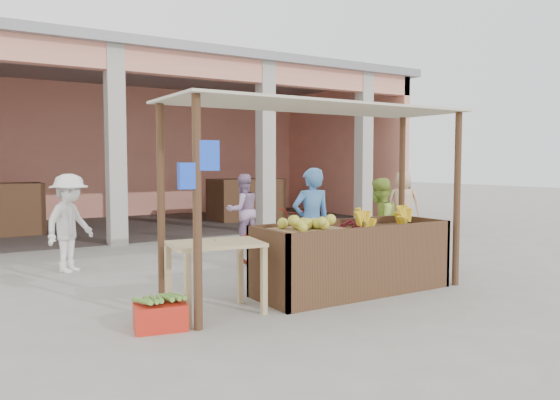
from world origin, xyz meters
TOP-DOWN VIEW (x-y plane):
  - ground at (0.00, 0.00)m, footprint 60.00×60.00m
  - market_building at (0.05, 8.93)m, footprint 14.40×6.40m
  - fruit_stall at (0.50, 0.00)m, footprint 2.60×0.95m
  - stall_awning at (-0.01, 0.06)m, footprint 4.09×1.35m
  - banana_heap at (1.00, -0.00)m, footprint 1.21×0.66m
  - melon_tray at (-0.15, 0.04)m, footprint 0.84×0.73m
  - berry_heap at (0.48, 0.03)m, footprint 0.43×0.36m
  - side_table at (-1.46, -0.04)m, footprint 1.09×0.81m
  - papaya_pile at (-1.46, -0.04)m, footprint 0.65×0.37m
  - red_crate at (-2.17, -0.24)m, footprint 0.58×0.46m
  - plantain_bundle at (-2.17, -0.24)m, footprint 0.41×0.29m
  - produce_sacks at (2.80, 5.11)m, footprint 0.72×0.44m
  - vendor_blue at (0.55, 0.99)m, footprint 0.71×0.58m
  - vendor_green at (1.70, 0.82)m, footprint 0.84×0.66m
  - motorcycle at (0.78, 2.44)m, footprint 1.00×1.81m
  - shopper_a at (-2.36, 3.27)m, footprint 1.13×1.08m
  - shopper_c at (4.75, 3.40)m, footprint 0.94×0.91m
  - shopper_f at (1.07, 4.11)m, footprint 0.78×0.46m

SIDE VIEW (x-z plane):
  - ground at x=0.00m, z-range 0.00..0.00m
  - red_crate at x=-2.17m, z-range 0.00..0.27m
  - produce_sacks at x=2.80m, z-range 0.00..0.54m
  - plantain_bundle at x=-2.17m, z-range 0.27..0.35m
  - fruit_stall at x=0.50m, z-range 0.00..0.80m
  - motorcycle at x=0.78m, z-range 0.00..0.90m
  - side_table at x=-1.46m, z-range 0.26..1.07m
  - vendor_green at x=1.70m, z-range 0.00..1.52m
  - shopper_f at x=1.07m, z-range 0.00..1.58m
  - shopper_a at x=-2.36m, z-range 0.00..1.63m
  - shopper_c at x=4.75m, z-range 0.00..1.66m
  - vendor_blue at x=0.55m, z-range 0.00..1.71m
  - berry_heap at x=0.48m, z-range 0.80..0.94m
  - papaya_pile at x=-1.46m, z-range 0.81..0.99m
  - melon_tray at x=-0.15m, z-range 0.79..1.01m
  - banana_heap at x=1.00m, z-range 0.80..1.02m
  - stall_awning at x=-0.01m, z-range 0.78..3.17m
  - market_building at x=0.05m, z-range 0.60..4.80m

